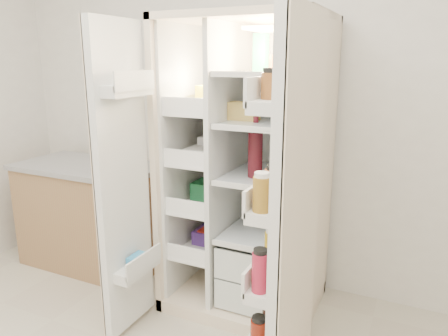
% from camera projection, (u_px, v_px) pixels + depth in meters
% --- Properties ---
extents(wall_back, '(4.00, 0.02, 2.70)m').
position_uv_depth(wall_back, '(257.00, 90.00, 2.87)').
color(wall_back, silver).
rests_on(wall_back, floor).
extents(refrigerator, '(0.92, 0.70, 1.80)m').
position_uv_depth(refrigerator, '(251.00, 192.00, 2.67)').
color(refrigerator, beige).
rests_on(refrigerator, floor).
extents(freezer_door, '(0.15, 0.40, 1.72)m').
position_uv_depth(freezer_door, '(123.00, 184.00, 2.32)').
color(freezer_door, silver).
rests_on(freezer_door, floor).
extents(fridge_door, '(0.17, 0.58, 1.72)m').
position_uv_depth(fridge_door, '(291.00, 221.00, 1.84)').
color(fridge_door, silver).
rests_on(fridge_door, floor).
extents(kitchen_counter, '(1.10, 0.58, 0.80)m').
position_uv_depth(kitchen_counter, '(93.00, 215.00, 3.25)').
color(kitchen_counter, olive).
rests_on(kitchen_counter, floor).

